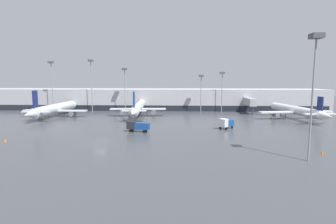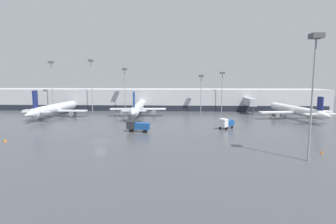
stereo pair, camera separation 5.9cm
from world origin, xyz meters
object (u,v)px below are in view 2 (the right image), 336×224
(apron_light_mast_6, at_px, (91,72))
(apron_light_mast_5, at_px, (222,80))
(traffic_cone_2, at_px, (5,140))
(traffic_cone_3, at_px, (322,152))
(parked_jet_1, at_px, (138,107))
(parked_jet_0, at_px, (55,109))
(apron_light_mast_3, at_px, (201,82))
(service_truck_1, at_px, (138,126))
(apron_light_mast_4, at_px, (52,73))
(service_truck_0, at_px, (226,123))
(traffic_cone_0, at_px, (271,118))
(apron_light_mast_1, at_px, (315,63))
(parked_jet_2, at_px, (296,110))

(apron_light_mast_6, bearing_deg, apron_light_mast_5, 0.90)
(traffic_cone_2, distance_m, apron_light_mast_5, 77.16)
(traffic_cone_3, distance_m, apron_light_mast_6, 86.54)
(parked_jet_1, xyz_separation_m, apron_light_mast_5, (32.03, 13.22, 9.76))
(parked_jet_0, distance_m, apron_light_mast_6, 21.68)
(apron_light_mast_3, xyz_separation_m, apron_light_mast_5, (8.67, 3.16, 0.85))
(parked_jet_0, height_order, apron_light_mast_3, apron_light_mast_3)
(apron_light_mast_6, bearing_deg, service_truck_1, -57.94)
(apron_light_mast_3, bearing_deg, apron_light_mast_4, 179.18)
(traffic_cone_3, bearing_deg, apron_light_mast_6, 136.44)
(service_truck_1, bearing_deg, service_truck_0, -156.00)
(apron_light_mast_4, relative_size, apron_light_mast_5, 1.26)
(apron_light_mast_5, bearing_deg, service_truck_0, -97.06)
(traffic_cone_0, height_order, apron_light_mast_6, apron_light_mast_6)
(service_truck_0, distance_m, traffic_cone_0, 26.62)
(service_truck_1, relative_size, apron_light_mast_5, 0.37)
(parked_jet_1, bearing_deg, apron_light_mast_6, 55.90)
(service_truck_1, distance_m, apron_light_mast_5, 50.93)
(traffic_cone_2, xyz_separation_m, apron_light_mast_3, (46.10, 49.70, 11.79))
(parked_jet_0, distance_m, apron_light_mast_4, 19.65)
(traffic_cone_3, distance_m, apron_light_mast_4, 97.36)
(service_truck_0, height_order, apron_light_mast_1, apron_light_mast_1)
(parked_jet_1, bearing_deg, parked_jet_0, 90.27)
(service_truck_1, bearing_deg, parked_jet_2, -143.09)
(parked_jet_2, distance_m, apron_light_mast_1, 51.60)
(apron_light_mast_3, xyz_separation_m, apron_light_mast_6, (-44.32, 2.33, 4.26))
(apron_light_mast_1, bearing_deg, service_truck_0, 107.05)
(service_truck_0, bearing_deg, apron_light_mast_1, 59.35)
(apron_light_mast_1, bearing_deg, apron_light_mast_4, 139.81)
(parked_jet_0, height_order, service_truck_0, parked_jet_0)
(parked_jet_1, bearing_deg, traffic_cone_2, 146.64)
(parked_jet_2, relative_size, service_truck_0, 6.93)
(traffic_cone_0, bearing_deg, apron_light_mast_5, 129.88)
(parked_jet_0, height_order, parked_jet_2, parked_jet_0)
(parked_jet_2, height_order, service_truck_1, parked_jet_2)
(apron_light_mast_5, bearing_deg, apron_light_mast_3, -159.98)
(parked_jet_0, relative_size, parked_jet_2, 1.07)
(traffic_cone_2, bearing_deg, parked_jet_0, 100.57)
(parked_jet_1, xyz_separation_m, traffic_cone_3, (40.66, -46.21, -2.87))
(parked_jet_1, bearing_deg, service_truck_0, -132.96)
(apron_light_mast_1, bearing_deg, traffic_cone_3, 43.66)
(service_truck_1, height_order, traffic_cone_3, service_truck_1)
(parked_jet_2, xyz_separation_m, apron_light_mast_3, (-30.83, 14.07, 9.25))
(traffic_cone_3, bearing_deg, apron_light_mast_1, -136.34)
(traffic_cone_3, relative_size, apron_light_mast_3, 0.05)
(traffic_cone_0, distance_m, apron_light_mast_6, 70.76)
(traffic_cone_0, bearing_deg, apron_light_mast_6, 166.61)
(parked_jet_0, bearing_deg, apron_light_mast_3, -75.76)
(apron_light_mast_4, bearing_deg, apron_light_mast_6, 5.36)
(traffic_cone_3, relative_size, apron_light_mast_1, 0.03)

